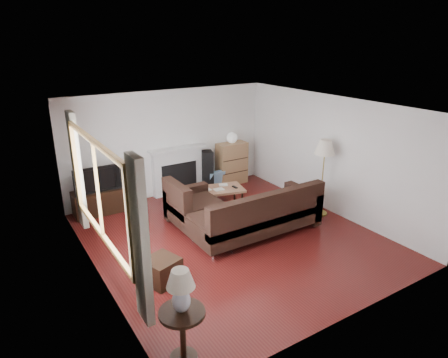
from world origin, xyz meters
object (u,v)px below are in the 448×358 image
sectional_sofa (256,212)px  side_table (183,335)px  bookshelf (232,163)px  floor_lamp (322,178)px  tv_stand (99,202)px  coffee_table (217,198)px

sectional_sofa → side_table: sectional_sofa is taller
bookshelf → sectional_sofa: size_ratio=0.38×
bookshelf → floor_lamp: size_ratio=0.65×
tv_stand → side_table: (-0.32, -4.71, 0.08)m
tv_stand → coffee_table: bearing=-25.5°
sectional_sofa → coffee_table: size_ratio=2.40×
bookshelf → floor_lamp: 2.69m
bookshelf → sectional_sofa: 2.87m
bookshelf → side_table: bearing=-128.5°
tv_stand → sectional_sofa: size_ratio=0.37×
coffee_table → floor_lamp: bearing=-27.1°
bookshelf → sectional_sofa: bearing=-113.8°
tv_stand → floor_lamp: bearing=-32.6°
tv_stand → side_table: bearing=-93.9°
coffee_table → floor_lamp: (1.71, -1.47, 0.60)m
floor_lamp → side_table: size_ratio=2.43×
bookshelf → side_table: (-3.79, -4.75, -0.20)m
tv_stand → sectional_sofa: sectional_sofa is taller
bookshelf → side_table: size_ratio=1.58×
tv_stand → side_table: 4.72m
floor_lamp → side_table: floor_lamp is taller
tv_stand → bookshelf: bearing=0.7°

